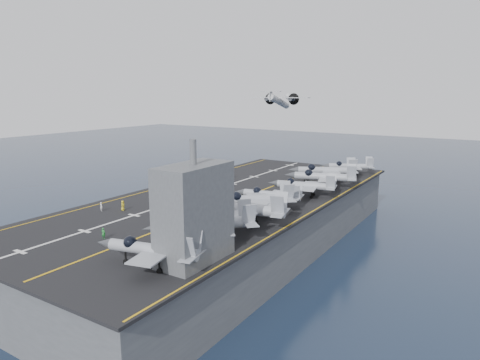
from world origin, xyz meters
The scene contains 28 objects.
ground centered at (0.00, 0.00, 0.00)m, with size 500.00×500.00×0.00m, color #142135.
hull centered at (0.00, 0.00, 5.00)m, with size 36.00×90.00×10.00m, color #56595E.
flight_deck centered at (0.00, 0.00, 10.20)m, with size 38.00×92.00×0.40m, color black.
foul_line centered at (3.00, 0.00, 10.42)m, with size 0.35×90.00×0.02m, color gold.
landing_centerline centered at (-6.00, 0.00, 10.42)m, with size 0.50×90.00×0.02m, color silver.
deck_edge_port centered at (-17.00, 0.00, 10.42)m, with size 0.25×90.00×0.02m, color gold.
deck_edge_stbd centered at (18.50, 0.00, 10.42)m, with size 0.25×90.00×0.02m, color gold.
island_superstructure centered at (15.00, -30.00, 17.90)m, with size 5.00×10.00×15.00m, color #56595E, non-canonical shape.
fighter_jet_0 centered at (12.21, -34.44, 12.79)m, with size 15.51×12.10×4.78m, color #99A1A8, non-canonical shape.
fighter_jet_1 centered at (12.35, -23.87, 13.09)m, with size 18.16×18.35×5.38m, color #939CA4, non-canonical shape.
fighter_jet_2 centered at (12.41, -14.66, 13.15)m, with size 17.76×13.75×5.50m, color gray, non-canonical shape.
fighter_jet_3 centered at (10.72, -7.90, 13.01)m, with size 17.94×17.44×5.23m, color #969CA4, non-canonical shape.
fighter_jet_4 centered at (10.73, -2.11, 12.62)m, with size 14.18×10.80×4.44m, color #8F979E, non-canonical shape.
fighter_jet_5 centered at (12.97, 7.89, 12.78)m, with size 15.38×11.96×4.75m, color #929AA1, non-canonical shape.
fighter_jet_6 centered at (13.34, 17.08, 13.07)m, with size 17.75×14.36×5.35m, color #A2ABB3, non-canonical shape.
fighter_jet_7 centered at (11.04, 24.23, 13.13)m, with size 18.78×16.53×5.46m, color gray, non-canonical shape.
fighter_jet_8 centered at (13.00, 35.63, 12.63)m, with size 15.30×13.26×4.47m, color gray, non-canonical shape.
tow_cart_a centered at (5.96, -22.83, 11.07)m, with size 2.53×1.96×1.35m, color gold, non-canonical shape.
tow_cart_b centered at (4.70, -0.26, 10.99)m, with size 2.29×1.91×1.18m, color gold, non-canonical shape.
tow_cart_c centered at (5.02, 25.99, 11.06)m, with size 2.37×1.71×1.32m, color yellow, non-canonical shape.
crew_0 centered at (-9.95, -18.80, 11.29)m, with size 1.02×1.24×1.77m, color yellow.
crew_1 centered at (-12.78, -21.13, 11.20)m, with size 1.10×0.87×1.61m, color silver.
crew_2 centered at (-5.21, -12.98, 11.42)m, with size 1.24×0.84×2.03m, color #1B7D26.
crew_3 centered at (-14.39, 3.02, 11.42)m, with size 1.41×1.47×2.05m, color #247B25.
crew_5 centered at (-9.80, 16.09, 11.24)m, with size 1.02×0.69×1.68m, color white.
crew_6 centered at (-0.92, -30.70, 11.21)m, with size 1.11×0.87×1.63m, color #238A34.
crew_7 centered at (2.80, -9.34, 11.25)m, with size 1.08×1.22×1.70m, color yellow.
transport_plane centered at (-15.03, 50.15, 28.06)m, with size 20.16×14.28×4.61m, color silver, non-canonical shape.
Camera 1 is at (46.25, -69.08, 30.72)m, focal length 32.00 mm.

